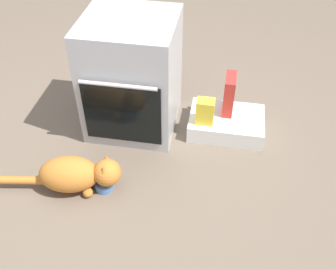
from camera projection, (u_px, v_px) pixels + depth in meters
ground at (118, 165)px, 2.54m from camera, size 8.00×8.00×0.00m
oven at (132, 76)px, 2.60m from camera, size 0.59×0.61×0.79m
pantry_cabinet at (226, 123)px, 2.75m from camera, size 0.51×0.36×0.13m
food_bowl at (104, 185)px, 2.37m from camera, size 0.11×0.11×0.08m
cat at (76, 174)px, 2.31m from camera, size 0.75×0.28×0.24m
cereal_box at (229, 94)px, 2.67m from camera, size 0.07×0.18×0.28m
snack_bag at (205, 111)px, 2.61m from camera, size 0.12×0.09×0.18m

